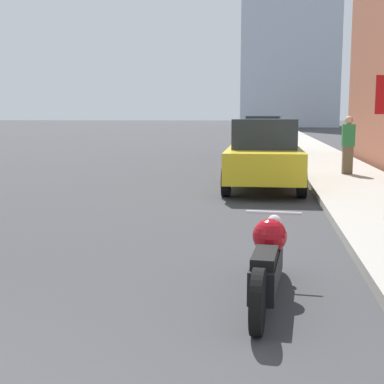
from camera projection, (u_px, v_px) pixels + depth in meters
sidewalk at (297, 139)px, 40.89m from camera, size 2.43×240.00×0.15m
motorcycle at (268, 262)px, 5.37m from camera, size 0.62×2.31×0.78m
parked_car_yellow at (264, 154)px, 13.37m from camera, size 1.93×4.52×1.75m
parked_car_green at (264, 136)px, 25.26m from camera, size 2.15×4.05×1.81m
pedestrian at (348, 144)px, 15.46m from camera, size 0.36×0.23×1.67m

